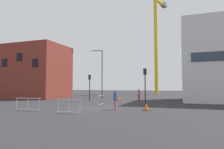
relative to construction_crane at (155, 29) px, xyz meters
name	(u,v)px	position (x,y,z in m)	size (l,w,h in m)	color
ground	(93,107)	(-2.00, -33.46, -16.78)	(160.00, 160.00, 0.00)	#28282B
brick_building	(36,72)	(-18.19, -22.67, -12.19)	(10.33, 7.75, 9.18)	maroon
construction_crane	(155,29)	(0.00, 0.00, 0.00)	(6.73, 16.81, 25.70)	gold
streetlamp_tall	(101,70)	(-6.49, -20.88, -12.05)	(1.89, 0.80, 8.08)	black
traffic_light_median	(90,83)	(-6.08, -25.91, -14.29)	(0.38, 0.28, 3.68)	#232326
traffic_light_near	(145,80)	(2.31, -29.21, -14.09)	(0.37, 0.37, 4.02)	#232326
pedestrian_walking	(115,99)	(0.62, -34.57, -15.82)	(0.34, 0.34, 1.66)	#D14C8C
pedestrian_waiting	(139,94)	(0.51, -23.88, -15.81)	(0.34, 0.34, 1.68)	red
safety_barrier_front	(28,104)	(-6.07, -37.66, -16.22)	(2.38, 0.30, 1.08)	#B2B5BA
safety_barrier_right_run	(69,106)	(-1.93, -37.94, -16.22)	(1.97, 0.29, 1.08)	#B2B5BA
safety_barrier_rear	(101,100)	(-2.19, -31.01, -16.22)	(0.20, 1.94, 1.08)	gray
traffic_cone_by_barrier	(119,98)	(-2.51, -23.63, -16.47)	(0.66, 0.66, 0.67)	black
traffic_cone_on_verge	(146,107)	(3.22, -34.06, -16.49)	(0.61, 0.61, 0.62)	black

